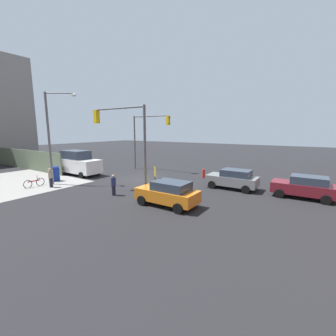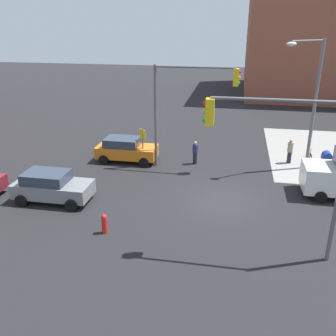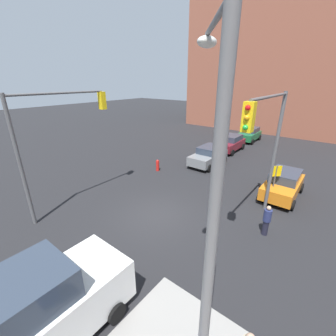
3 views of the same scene
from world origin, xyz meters
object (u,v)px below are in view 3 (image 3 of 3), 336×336
object	(u,v)px
hatchback_green	(249,134)
pedestrian_crossing	(267,220)
van_white_delivery	(27,320)
sedan_maroon	(230,143)
hatchback_gray	(209,156)
traffic_signal_nw_corner	(268,137)
traffic_signal_se_corner	(57,129)
coupe_orange	(283,184)
street_lamp_corner	(209,221)
fire_hydrant	(158,165)

from	to	relation	value
hatchback_green	pedestrian_crossing	xyz separation A→B (m)	(17.15, 6.91, -0.03)
hatchback_green	van_white_delivery	bearing A→B (deg)	7.62
sedan_maroon	hatchback_gray	xyz separation A→B (m)	(5.07, 0.24, -0.00)
traffic_signal_nw_corner	sedan_maroon	xyz separation A→B (m)	(-11.36, -6.35, -3.77)
traffic_signal_se_corner	coupe_orange	distance (m)	13.63
traffic_signal_se_corner	hatchback_gray	size ratio (longest dim) A/B	1.60
pedestrian_crossing	traffic_signal_se_corner	bearing A→B (deg)	-55.22
traffic_signal_se_corner	hatchback_green	world-z (taller)	traffic_signal_se_corner
street_lamp_corner	coupe_orange	size ratio (longest dim) A/B	1.98
hatchback_gray	van_white_delivery	xyz separation A→B (m)	(15.93, 3.41, 0.44)
sedan_maroon	van_white_delivery	distance (m)	21.33
traffic_signal_nw_corner	fire_hydrant	xyz separation A→B (m)	(-2.48, -8.70, -4.13)
hatchback_gray	pedestrian_crossing	world-z (taller)	hatchback_gray
pedestrian_crossing	van_white_delivery	bearing A→B (deg)	-10.45
fire_hydrant	van_white_delivery	bearing A→B (deg)	26.34
coupe_orange	traffic_signal_se_corner	bearing A→B (deg)	-45.71
traffic_signal_se_corner	sedan_maroon	distance (m)	17.00
sedan_maroon	van_white_delivery	world-z (taller)	van_white_delivery
traffic_signal_nw_corner	van_white_delivery	size ratio (longest dim) A/B	1.20
street_lamp_corner	pedestrian_crossing	bearing A→B (deg)	-176.80
sedan_maroon	fire_hydrant	bearing A→B (deg)	-14.81
traffic_signal_nw_corner	van_white_delivery	world-z (taller)	traffic_signal_nw_corner
traffic_signal_se_corner	fire_hydrant	world-z (taller)	traffic_signal_se_corner
traffic_signal_se_corner	hatchback_green	bearing A→B (deg)	172.66
fire_hydrant	hatchback_gray	distance (m)	4.62
hatchback_green	street_lamp_corner	bearing A→B (deg)	16.88
traffic_signal_se_corner	van_white_delivery	world-z (taller)	traffic_signal_se_corner
hatchback_green	van_white_delivery	size ratio (longest dim) A/B	0.71
traffic_signal_nw_corner	hatchback_green	bearing A→B (deg)	-159.51
hatchback_gray	sedan_maroon	bearing A→B (deg)	-177.34
traffic_signal_se_corner	street_lamp_corner	bearing A→B (deg)	76.50
coupe_orange	van_white_delivery	size ratio (longest dim) A/B	0.75
traffic_signal_nw_corner	coupe_orange	distance (m)	5.62
street_lamp_corner	pedestrian_crossing	xyz separation A→B (m)	(-6.90, -0.39, -3.89)
traffic_signal_se_corner	sedan_maroon	size ratio (longest dim) A/B	1.59
fire_hydrant	sedan_maroon	distance (m)	9.20
traffic_signal_se_corner	sedan_maroon	xyz separation A→B (m)	(-16.36, 2.65, -3.78)
traffic_signal_se_corner	pedestrian_crossing	size ratio (longest dim) A/B	4.14
van_white_delivery	street_lamp_corner	bearing A→B (deg)	120.41
sedan_maroon	coupe_orange	size ratio (longest dim) A/B	1.01
hatchback_gray	pedestrian_crossing	bearing A→B (deg)	45.01
street_lamp_corner	sedan_maroon	xyz separation A→B (m)	(-18.78, -7.44, -3.86)
van_white_delivery	pedestrian_crossing	bearing A→B (deg)	159.56
coupe_orange	pedestrian_crossing	bearing A→B (deg)	3.98
traffic_signal_se_corner	street_lamp_corner	size ratio (longest dim) A/B	0.81
hatchback_gray	hatchback_green	size ratio (longest dim) A/B	1.06
sedan_maroon	hatchback_green	distance (m)	5.27
traffic_signal_nw_corner	coupe_orange	bearing A→B (deg)	174.83
fire_hydrant	pedestrian_crossing	distance (m)	9.87
fire_hydrant	hatchback_green	size ratio (longest dim) A/B	0.25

